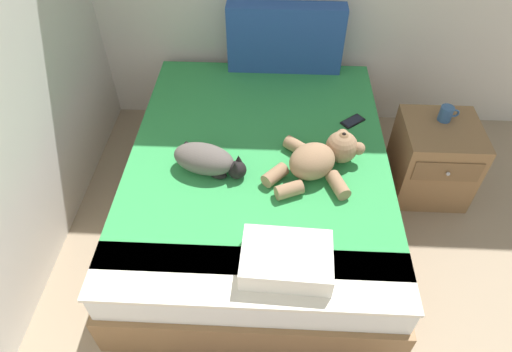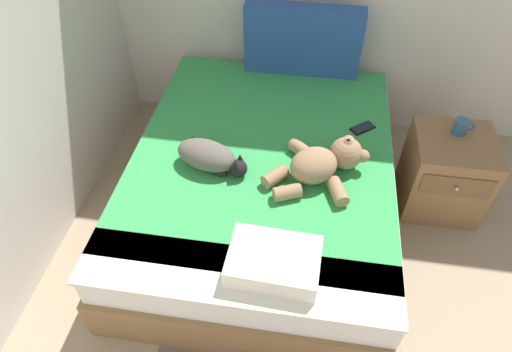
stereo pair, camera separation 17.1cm
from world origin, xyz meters
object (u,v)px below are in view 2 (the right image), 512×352
Objects in this scene: bed at (263,184)px; cat at (210,156)px; patterned_cushion at (303,40)px; nightstand at (445,173)px; cell_phone at (363,128)px; mug at (461,127)px; throw_pillow at (274,262)px; teddy_bear at (323,163)px.

bed is 4.58× the size of cat.
nightstand is (0.98, -0.61, -0.49)m from patterned_cushion.
patterned_cushion reaches higher than nightstand.
mug reaches higher than cell_phone.
nightstand is at bearing 46.77° from throw_pillow.
mug is at bearing 4.86° from cell_phone.
throw_pillow is (0.16, -0.75, 0.32)m from bed.
cat is at bearing -160.30° from mug.
throw_pillow is at bearing -111.17° from cell_phone.
throw_pillow is at bearing -89.39° from patterned_cushion.
throw_pillow is 1.44m from nightstand.
throw_pillow is 1.47m from mug.
bed is 1.15m from nightstand.
teddy_bear is 1.07× the size of nightstand.
throw_pillow is (0.02, -1.63, -0.18)m from patterned_cushion.
patterned_cushion is 1.64m from throw_pillow.
bed is at bearing -162.94° from mug.
throw_pillow is at bearing -78.34° from bed.
patterned_cushion is 1.12m from cat.
throw_pillow is at bearing -133.23° from nightstand.
cell_phone is 1.33× the size of mug.
nightstand is at bearing 26.56° from teddy_bear.
throw_pillow is (0.43, -0.60, -0.02)m from cat.
throw_pillow is (-0.41, -1.05, 0.05)m from cell_phone.
patterned_cushion is 1.03m from teddy_bear.
teddy_bear is (0.61, 0.03, 0.01)m from cat.
mug is at bearing 17.06° from bed.
patterned_cushion is 1.83× the size of cat.
bed is 0.50m from teddy_bear.
teddy_bear is at bearing -149.41° from mug.
cell_phone is at bearing 28.51° from cat.
patterned_cushion is 0.75m from cell_phone.
bed is at bearing -152.11° from cell_phone.
bed is at bearing 29.78° from cat.
patterned_cushion reaches higher than mug.
teddy_bear reaches higher than bed.
teddy_bear is at bearing -19.87° from bed.
teddy_bear is 0.66m from throw_pillow.
nightstand is at bearing -98.45° from mug.
cat is 3.52× the size of mug.
bed and nightstand have the same top height.
mug is (1.13, 0.35, 0.31)m from bed.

